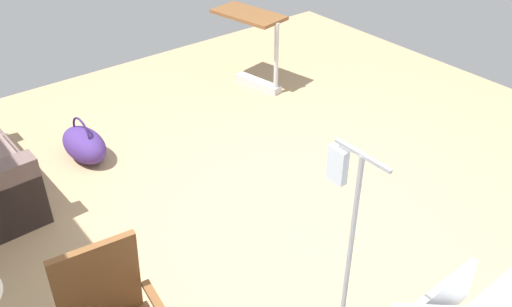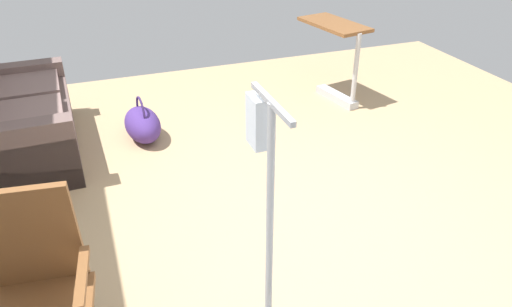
# 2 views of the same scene
# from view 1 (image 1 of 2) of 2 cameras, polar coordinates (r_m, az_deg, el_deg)

# --- Properties ---
(ground_plane) EXTENTS (6.98, 6.98, 0.00)m
(ground_plane) POSITION_cam_1_polar(r_m,az_deg,el_deg) (4.41, 3.26, -6.48)
(ground_plane) COLOR tan
(overbed_table) EXTENTS (0.87, 0.54, 0.84)m
(overbed_table) POSITION_cam_1_polar(r_m,az_deg,el_deg) (6.15, -0.18, 11.62)
(overbed_table) COLOR #B2B5BA
(overbed_table) RESTS_ON ground
(duffel_bag) EXTENTS (0.58, 0.37, 0.43)m
(duffel_bag) POSITION_cam_1_polar(r_m,az_deg,el_deg) (5.21, -17.49, 0.91)
(duffel_bag) COLOR #472D7A
(duffel_bag) RESTS_ON ground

